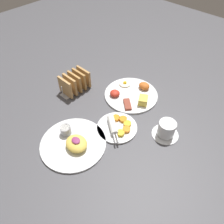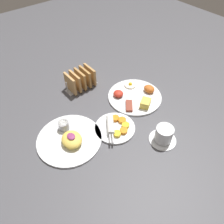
# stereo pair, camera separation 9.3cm
# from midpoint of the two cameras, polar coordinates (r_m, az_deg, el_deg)

# --- Properties ---
(ground_plane) EXTENTS (3.00, 3.00, 0.00)m
(ground_plane) POSITION_cam_midpoint_polar(r_m,az_deg,el_deg) (1.08, -1.09, -0.44)
(ground_plane) COLOR #47474C
(plate_breakfast) EXTENTS (0.28, 0.28, 0.05)m
(plate_breakfast) POSITION_cam_midpoint_polar(r_m,az_deg,el_deg) (1.16, 8.41, 4.07)
(plate_breakfast) COLOR white
(plate_breakfast) RESTS_ON ground_plane
(plate_condiments) EXTENTS (0.19, 0.19, 0.04)m
(plate_condiments) POSITION_cam_midpoint_polar(r_m,az_deg,el_deg) (1.01, 3.52, -4.00)
(plate_condiments) COLOR white
(plate_condiments) RESTS_ON ground_plane
(plate_foreground) EXTENTS (0.29, 0.29, 0.06)m
(plate_foreground) POSITION_cam_midpoint_polar(r_m,az_deg,el_deg) (0.97, -8.34, -6.91)
(plate_foreground) COLOR white
(plate_foreground) RESTS_ON ground_plane
(toast_rack) EXTENTS (0.10, 0.18, 0.10)m
(toast_rack) POSITION_cam_midpoint_polar(r_m,az_deg,el_deg) (1.20, -6.04, 8.28)
(toast_rack) COLOR #B7B7BC
(toast_rack) RESTS_ON ground_plane
(coffee_cup) EXTENTS (0.12, 0.12, 0.08)m
(coffee_cup) POSITION_cam_midpoint_polar(r_m,az_deg,el_deg) (0.98, 16.03, -5.91)
(coffee_cup) COLOR white
(coffee_cup) RESTS_ON ground_plane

